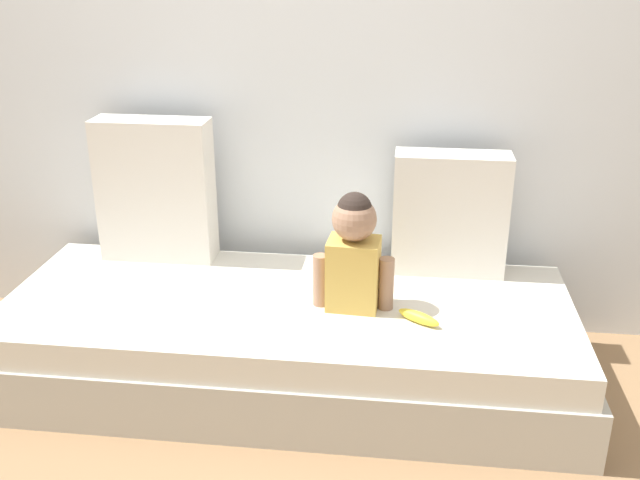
{
  "coord_description": "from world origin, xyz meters",
  "views": [
    {
      "loc": [
        0.42,
        -2.43,
        1.59
      ],
      "look_at": [
        0.13,
        0.0,
        0.6
      ],
      "focal_mm": 40.72,
      "sensor_mm": 36.0,
      "label": 1
    }
  ],
  "objects_px": {
    "couch": "(288,340)",
    "banana": "(419,317)",
    "throw_pillow_left": "(156,190)",
    "toddler": "(354,251)",
    "throw_pillow_right": "(450,214)"
  },
  "relations": [
    {
      "from": "couch",
      "to": "banana",
      "type": "xyz_separation_m",
      "value": [
        0.49,
        -0.12,
        0.2
      ]
    },
    {
      "from": "throw_pillow_left",
      "to": "toddler",
      "type": "height_order",
      "value": "throw_pillow_left"
    },
    {
      "from": "throw_pillow_left",
      "to": "throw_pillow_right",
      "type": "relative_size",
      "value": 1.2
    },
    {
      "from": "throw_pillow_left",
      "to": "throw_pillow_right",
      "type": "height_order",
      "value": "throw_pillow_left"
    },
    {
      "from": "throw_pillow_left",
      "to": "banana",
      "type": "distance_m",
      "value": 1.23
    },
    {
      "from": "throw_pillow_left",
      "to": "toddler",
      "type": "bearing_deg",
      "value": -23.18
    },
    {
      "from": "couch",
      "to": "banana",
      "type": "distance_m",
      "value": 0.54
    },
    {
      "from": "throw_pillow_right",
      "to": "banana",
      "type": "bearing_deg",
      "value": -103.72
    },
    {
      "from": "throw_pillow_right",
      "to": "toddler",
      "type": "distance_m",
      "value": 0.51
    },
    {
      "from": "couch",
      "to": "toddler",
      "type": "bearing_deg",
      "value": -5.22
    },
    {
      "from": "toddler",
      "to": "banana",
      "type": "bearing_deg",
      "value": -21.83
    },
    {
      "from": "throw_pillow_right",
      "to": "banana",
      "type": "distance_m",
      "value": 0.53
    },
    {
      "from": "throw_pillow_right",
      "to": "banana",
      "type": "xyz_separation_m",
      "value": [
        -0.11,
        -0.47,
        -0.23
      ]
    },
    {
      "from": "couch",
      "to": "throw_pillow_right",
      "type": "height_order",
      "value": "throw_pillow_right"
    },
    {
      "from": "throw_pillow_left",
      "to": "throw_pillow_right",
      "type": "xyz_separation_m",
      "value": [
        1.22,
        0.0,
        -0.05
      ]
    }
  ]
}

